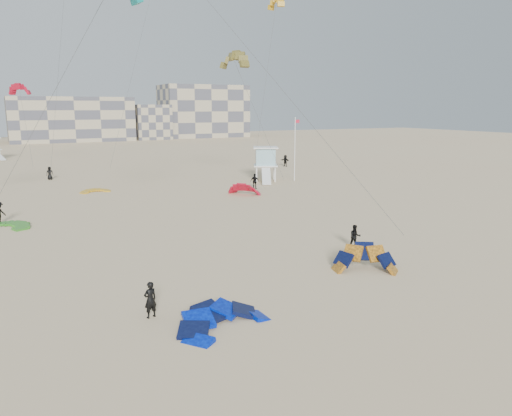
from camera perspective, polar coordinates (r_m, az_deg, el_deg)
name	(u,v)px	position (r m, az deg, el deg)	size (l,w,h in m)	color
ground	(235,327)	(21.92, -2.38, -13.42)	(320.00, 320.00, 0.00)	#CEB78A
kite_ground_blue	(223,326)	(22.06, -3.78, -13.27)	(4.28, 4.33, 1.28)	#002DD4
kite_ground_orange	(365,271)	(29.57, 12.32, -7.00)	(3.61, 2.78, 2.37)	orange
kite_ground_green	(9,227)	(43.65, -26.37, -1.96)	(3.47, 3.68, 0.43)	green
kite_ground_red_far	(245,194)	(53.94, -1.29, 1.59)	(3.58, 3.07, 2.11)	red
kite_ground_yellow	(95,192)	(58.10, -17.88, 1.75)	(2.91, 3.05, 0.48)	gold
kitesurfer_main	(150,300)	(22.97, -11.99, -10.22)	(0.61, 0.40, 1.67)	black
kitesurfer_b	(355,237)	(33.77, 11.25, -3.23)	(0.77, 0.60, 1.59)	black
kitesurfer_d	(255,181)	(57.17, -0.13, 3.06)	(1.05, 0.44, 1.79)	black
kitesurfer_e	(50,173)	(70.04, -22.51, 3.70)	(0.83, 0.54, 1.70)	black
kitesurfer_f	(285,161)	(79.54, 3.36, 5.42)	(1.69, 0.54, 1.83)	black
kite_fly_olive	(235,61)	(56.78, -2.46, 16.39)	(7.74, 4.67, 14.55)	olive
kite_fly_yellow	(276,3)	(78.08, 2.32, 22.33)	(3.46, 5.01, 24.13)	gold
kite_fly_red	(20,90)	(82.91, -25.40, 12.06)	(4.49, 9.23, 12.04)	red
lifeguard_tower_near	(266,164)	(63.65, 1.11, 5.05)	(4.09, 6.47, 4.33)	white
flagpole	(295,148)	(63.53, 4.47, 6.87)	(0.65, 0.10, 8.01)	white
condo_mid	(71,119)	(149.25, -20.40, 9.49)	(32.00, 16.00, 12.00)	tan
condo_east	(203,111)	(161.01, -6.04, 10.93)	(26.00, 14.00, 16.00)	tan
condo_fill_right	(151,122)	(151.60, -11.90, 9.59)	(10.00, 10.00, 10.00)	tan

